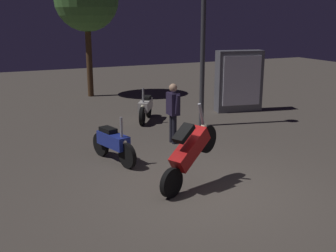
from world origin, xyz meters
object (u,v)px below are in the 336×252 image
Objects in this scene: person_rider_beside at (173,108)px; kiosk_billboard at (239,81)px; motorcycle_red_foreground at (190,151)px; motorcycle_blue_parked_left at (113,143)px; motorcycle_white_parked_right at (146,107)px; streetlamp_near at (203,26)px.

person_rider_beside is 0.75× the size of kiosk_billboard.
motorcycle_red_foreground is at bearing 59.83° from kiosk_billboard.
motorcycle_red_foreground reaches higher than person_rider_beside.
kiosk_billboard reaches higher than person_rider_beside.
person_rider_beside reaches higher than motorcycle_blue_parked_left.
kiosk_billboard is at bearing -146.55° from person_rider_beside.
kiosk_billboard reaches higher than motorcycle_white_parked_right.
person_rider_beside is 2.81m from streetlamp_near.
streetlamp_near reaches higher than person_rider_beside.
motorcycle_blue_parked_left is at bearing -149.94° from streetlamp_near.
motorcycle_red_foreground reaches higher than motorcycle_white_parked_right.
streetlamp_near is at bearing 32.40° from motorcycle_red_foreground.
motorcycle_red_foreground is at bearing 19.64° from motorcycle_white_parked_right.
motorcycle_red_foreground is at bearing 7.41° from motorcycle_blue_parked_left.
kiosk_billboard reaches higher than motorcycle_blue_parked_left.
motorcycle_white_parked_right is 0.69× the size of kiosk_billboard.
kiosk_billboard is (3.69, 2.48, 0.12)m from person_rider_beside.
streetlamp_near is 3.15m from kiosk_billboard.
motorcycle_blue_parked_left is at bearing 87.29° from motorcycle_red_foreground.
streetlamp_near is (1.30, -1.29, 2.52)m from motorcycle_white_parked_right.
streetlamp_near is (3.37, 1.95, 2.52)m from motorcycle_blue_parked_left.
kiosk_billboard is (4.66, 5.28, 0.31)m from motorcycle_red_foreground.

